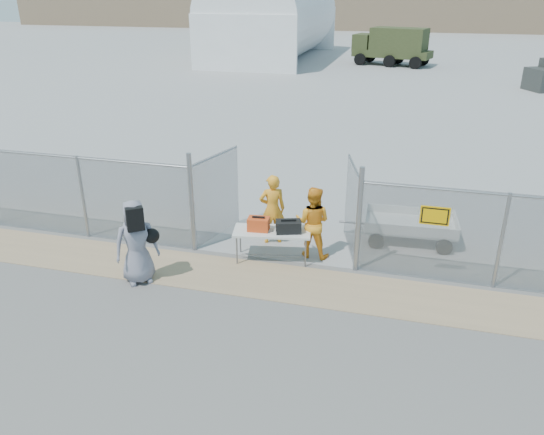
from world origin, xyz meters
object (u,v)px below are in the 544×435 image
(folding_table, at_px, (272,245))
(utility_trailer, at_px, (410,227))
(security_worker_right, at_px, (313,222))
(visitor, at_px, (136,242))
(security_worker_left, at_px, (272,209))

(folding_table, xyz_separation_m, utility_trailer, (3.15, 1.94, -0.02))
(security_worker_right, distance_m, visitor, 4.09)
(folding_table, distance_m, utility_trailer, 3.70)
(security_worker_left, bearing_deg, folding_table, 81.12)
(security_worker_left, bearing_deg, utility_trailer, 173.49)
(visitor, distance_m, utility_trailer, 6.83)
(visitor, xyz_separation_m, utility_trailer, (5.73, 3.66, -0.59))
(folding_table, height_order, security_worker_left, security_worker_left)
(folding_table, height_order, visitor, visitor)
(security_worker_right, bearing_deg, security_worker_left, -19.23)
(utility_trailer, bearing_deg, security_worker_left, -166.30)
(security_worker_right, distance_m, utility_trailer, 2.76)
(visitor, bearing_deg, security_worker_right, -5.26)
(security_worker_right, bearing_deg, folding_table, 30.74)
(folding_table, distance_m, security_worker_left, 1.09)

